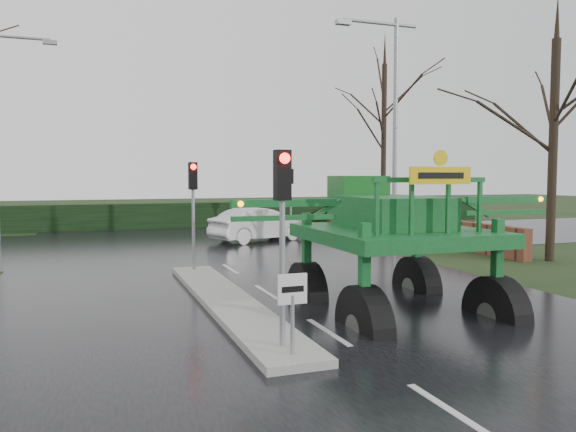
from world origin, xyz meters
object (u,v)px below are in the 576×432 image
object	(u,v)px
traffic_signal_far	(291,185)
white_sedan	(260,242)
traffic_signal_mid	(193,192)
street_light_left_far	(1,115)
keep_left_sign	(292,301)
crop_sprayer	(360,223)
street_light_right	(389,110)
traffic_signal_near	(282,205)

from	to	relation	value
traffic_signal_far	white_sedan	distance (m)	6.16
traffic_signal_far	traffic_signal_mid	bearing A→B (deg)	58.07
white_sedan	street_light_left_far	bearing A→B (deg)	49.12
street_light_left_far	traffic_signal_far	bearing A→B (deg)	0.03
keep_left_sign	crop_sprayer	world-z (taller)	crop_sprayer
keep_left_sign	traffic_signal_far	xyz separation A→B (m)	(7.80, 21.51, 1.53)
traffic_signal_far	crop_sprayer	size ratio (longest dim) A/B	0.44
street_light_right	white_sedan	size ratio (longest dim) A/B	2.07
traffic_signal_far	white_sedan	xyz separation A→B (m)	(-3.23, -4.56, -2.59)
traffic_signal_near	white_sedan	distance (m)	17.27
keep_left_sign	street_light_right	size ratio (longest dim) A/B	0.14
keep_left_sign	street_light_right	distance (m)	17.23
traffic_signal_near	crop_sprayer	bearing A→B (deg)	30.27
white_sedan	crop_sprayer	bearing A→B (deg)	151.54
traffic_signal_near	traffic_signal_far	size ratio (longest dim) A/B	1.00
keep_left_sign	street_light_left_far	world-z (taller)	street_light_left_far
street_light_left_far	white_sedan	world-z (taller)	street_light_left_far
keep_left_sign	traffic_signal_near	xyz separation A→B (m)	(0.00, 0.49, 1.53)
traffic_signal_near	white_sedan	bearing A→B (deg)	74.48
traffic_signal_mid	white_sedan	bearing A→B (deg)	60.13
traffic_signal_mid	traffic_signal_far	bearing A→B (deg)	58.07
keep_left_sign	traffic_signal_near	distance (m)	1.61
crop_sprayer	white_sedan	distance (m)	15.58
street_light_right	crop_sprayer	world-z (taller)	street_light_right
traffic_signal_near	crop_sprayer	size ratio (longest dim) A/B	0.44
street_light_right	crop_sprayer	size ratio (longest dim) A/B	1.24
crop_sprayer	street_light_left_far	bearing A→B (deg)	115.05
keep_left_sign	street_light_right	world-z (taller)	street_light_right
street_light_right	traffic_signal_mid	bearing A→B (deg)	-154.60
street_light_right	street_light_left_far	xyz separation A→B (m)	(-16.39, 8.00, 0.00)
crop_sprayer	white_sedan	size ratio (longest dim) A/B	1.67
traffic_signal_near	white_sedan	xyz separation A→B (m)	(4.57, 16.46, -2.59)
traffic_signal_near	street_light_left_far	size ratio (longest dim) A/B	0.35
traffic_signal_mid	white_sedan	distance (m)	9.53
keep_left_sign	street_light_left_far	distance (m)	23.11
traffic_signal_near	traffic_signal_mid	world-z (taller)	same
crop_sprayer	street_light_right	bearing A→B (deg)	58.49
traffic_signal_mid	white_sedan	size ratio (longest dim) A/B	0.73
traffic_signal_near	white_sedan	size ratio (longest dim) A/B	0.73
street_light_right	crop_sprayer	xyz separation A→B (m)	(-7.41, -11.79, -3.85)
street_light_right	traffic_signal_near	bearing A→B (deg)	-126.13
traffic_signal_far	street_light_right	xyz separation A→B (m)	(1.69, -8.01, 3.40)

